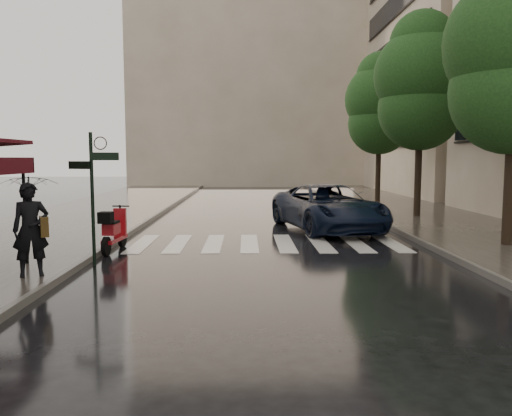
{
  "coord_description": "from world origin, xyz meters",
  "views": [
    {
      "loc": [
        2.34,
        -8.55,
        2.51
      ],
      "look_at": [
        2.57,
        2.52,
        1.4
      ],
      "focal_mm": 35.0,
      "sensor_mm": 36.0,
      "label": 1
    }
  ],
  "objects": [
    {
      "name": "ground",
      "position": [
        0.0,
        0.0,
        0.0
      ],
      "size": [
        120.0,
        120.0,
        0.0
      ],
      "primitive_type": "plane",
      "color": "black",
      "rests_on": "ground"
    },
    {
      "name": "sidewalk_near",
      "position": [
        -4.5,
        12.0,
        0.06
      ],
      "size": [
        6.0,
        60.0,
        0.12
      ],
      "primitive_type": "cube",
      "color": "#38332D",
      "rests_on": "ground"
    },
    {
      "name": "sidewalk_far",
      "position": [
        10.25,
        12.0,
        0.06
      ],
      "size": [
        5.5,
        60.0,
        0.12
      ],
      "primitive_type": "cube",
      "color": "#38332D",
      "rests_on": "ground"
    },
    {
      "name": "curb_near",
      "position": [
        -1.45,
        12.0,
        0.07
      ],
      "size": [
        0.12,
        60.0,
        0.16
      ],
      "primitive_type": "cube",
      "color": "#595651",
      "rests_on": "ground"
    },
    {
      "name": "curb_far",
      "position": [
        7.45,
        12.0,
        0.07
      ],
      "size": [
        0.12,
        60.0,
        0.16
      ],
      "primitive_type": "cube",
      "color": "#595651",
      "rests_on": "ground"
    },
    {
      "name": "crosswalk",
      "position": [
        2.98,
        6.0,
        0.01
      ],
      "size": [
        7.85,
        3.2,
        0.01
      ],
      "color": "silver",
      "rests_on": "ground"
    },
    {
      "name": "signpost",
      "position": [
        -1.19,
        3.0,
        1.83
      ],
      "size": [
        1.17,
        0.29,
        3.1
      ],
      "color": "black",
      "rests_on": "ground"
    },
    {
      "name": "haussmann_far",
      "position": [
        16.5,
        26.0,
        9.25
      ],
      "size": [
        8.0,
        16.0,
        18.5
      ],
      "primitive_type": "cube",
      "color": "tan",
      "rests_on": "ground"
    },
    {
      "name": "backdrop_building",
      "position": [
        3.0,
        38.0,
        10.0
      ],
      "size": [
        22.0,
        6.0,
        20.0
      ],
      "primitive_type": "cube",
      "color": "tan",
      "rests_on": "ground"
    },
    {
      "name": "tree_mid",
      "position": [
        9.5,
        12.0,
        5.59
      ],
      "size": [
        3.8,
        3.8,
        8.34
      ],
      "color": "black",
      "rests_on": "sidewalk_far"
    },
    {
      "name": "tree_far",
      "position": [
        9.7,
        19.0,
        5.46
      ],
      "size": [
        3.8,
        3.8,
        8.16
      ],
      "color": "black",
      "rests_on": "sidewalk_far"
    },
    {
      "name": "pedestrian_with_umbrella",
      "position": [
        -2.0,
        1.5,
        1.83
      ],
      "size": [
        1.52,
        1.53,
        2.58
      ],
      "rotation": [
        0.0,
        0.0,
        0.46
      ],
      "color": "black",
      "rests_on": "sidewalk_near"
    },
    {
      "name": "scooter",
      "position": [
        -1.21,
        4.76,
        0.55
      ],
      "size": [
        0.51,
        1.81,
        1.19
      ],
      "rotation": [
        0.0,
        0.0,
        -0.07
      ],
      "color": "black",
      "rests_on": "ground"
    },
    {
      "name": "parked_car",
      "position": [
        5.22,
        8.77,
        0.8
      ],
      "size": [
        3.89,
        6.2,
        1.6
      ],
      "primitive_type": "imported",
      "rotation": [
        0.0,
        0.0,
        0.23
      ],
      "color": "black",
      "rests_on": "ground"
    }
  ]
}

